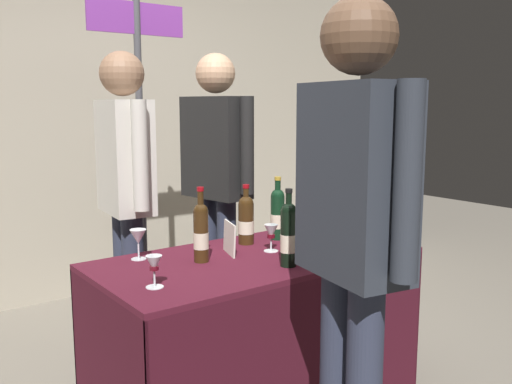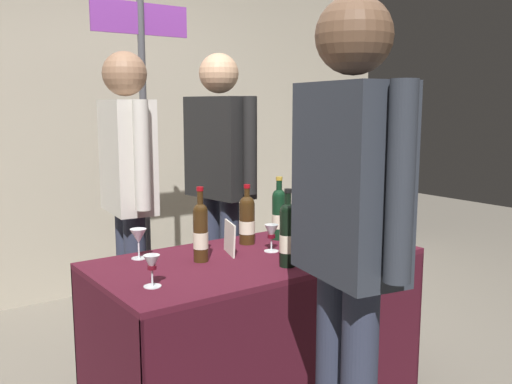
{
  "view_description": "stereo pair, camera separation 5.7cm",
  "coord_description": "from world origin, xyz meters",
  "px_view_note": "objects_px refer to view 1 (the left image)",
  "views": [
    {
      "loc": [
        -1.53,
        -2.04,
        1.45
      ],
      "look_at": [
        0.0,
        0.0,
        1.05
      ],
      "focal_mm": 39.36,
      "sensor_mm": 36.0,
      "label": 1
    },
    {
      "loc": [
        -1.48,
        -2.07,
        1.45
      ],
      "look_at": [
        0.0,
        0.0,
        1.05
      ],
      "focal_mm": 39.36,
      "sensor_mm": 36.0,
      "label": 2
    }
  ],
  "objects_px": {
    "tasting_table": "(256,302)",
    "wine_glass_near_vendor": "(154,265)",
    "flower_vase": "(304,229)",
    "vendor_presenter": "(126,180)",
    "display_bottle_0": "(246,219)",
    "featured_wine_bottle": "(288,234)",
    "wine_glass_mid": "(271,233)",
    "booth_signpost": "(140,124)",
    "wine_glass_near_taster": "(138,238)",
    "taster_foreground_right": "(354,219)"
  },
  "relations": [
    {
      "from": "tasting_table",
      "to": "wine_glass_near_vendor",
      "type": "bearing_deg",
      "value": -166.89
    },
    {
      "from": "flower_vase",
      "to": "vendor_presenter",
      "type": "height_order",
      "value": "vendor_presenter"
    },
    {
      "from": "display_bottle_0",
      "to": "featured_wine_bottle",
      "type": "bearing_deg",
      "value": -101.15
    },
    {
      "from": "wine_glass_near_vendor",
      "to": "wine_glass_mid",
      "type": "distance_m",
      "value": 0.71
    },
    {
      "from": "vendor_presenter",
      "to": "booth_signpost",
      "type": "relative_size",
      "value": 0.83
    },
    {
      "from": "wine_glass_near_vendor",
      "to": "booth_signpost",
      "type": "distance_m",
      "value": 1.5
    },
    {
      "from": "featured_wine_bottle",
      "to": "wine_glass_near_vendor",
      "type": "height_order",
      "value": "featured_wine_bottle"
    },
    {
      "from": "wine_glass_near_taster",
      "to": "vendor_presenter",
      "type": "distance_m",
      "value": 0.6
    },
    {
      "from": "tasting_table",
      "to": "vendor_presenter",
      "type": "distance_m",
      "value": 1.0
    },
    {
      "from": "taster_foreground_right",
      "to": "booth_signpost",
      "type": "bearing_deg",
      "value": 5.24
    },
    {
      "from": "wine_glass_near_vendor",
      "to": "wine_glass_near_taster",
      "type": "bearing_deg",
      "value": 72.99
    },
    {
      "from": "display_bottle_0",
      "to": "vendor_presenter",
      "type": "bearing_deg",
      "value": 121.87
    },
    {
      "from": "vendor_presenter",
      "to": "taster_foreground_right",
      "type": "bearing_deg",
      "value": 8.76
    },
    {
      "from": "display_bottle_0",
      "to": "vendor_presenter",
      "type": "distance_m",
      "value": 0.73
    },
    {
      "from": "tasting_table",
      "to": "booth_signpost",
      "type": "height_order",
      "value": "booth_signpost"
    },
    {
      "from": "display_bottle_0",
      "to": "wine_glass_mid",
      "type": "distance_m",
      "value": 0.2
    },
    {
      "from": "wine_glass_near_taster",
      "to": "vendor_presenter",
      "type": "height_order",
      "value": "vendor_presenter"
    },
    {
      "from": "vendor_presenter",
      "to": "display_bottle_0",
      "type": "bearing_deg",
      "value": 37.61
    },
    {
      "from": "wine_glass_near_taster",
      "to": "booth_signpost",
      "type": "xyz_separation_m",
      "value": [
        0.45,
        0.89,
        0.48
      ]
    },
    {
      "from": "vendor_presenter",
      "to": "taster_foreground_right",
      "type": "relative_size",
      "value": 0.97
    },
    {
      "from": "display_bottle_0",
      "to": "flower_vase",
      "type": "height_order",
      "value": "flower_vase"
    },
    {
      "from": "featured_wine_bottle",
      "to": "flower_vase",
      "type": "distance_m",
      "value": 0.22
    },
    {
      "from": "tasting_table",
      "to": "taster_foreground_right",
      "type": "bearing_deg",
      "value": -103.88
    },
    {
      "from": "taster_foreground_right",
      "to": "featured_wine_bottle",
      "type": "bearing_deg",
      "value": -9.32
    },
    {
      "from": "featured_wine_bottle",
      "to": "wine_glass_mid",
      "type": "height_order",
      "value": "featured_wine_bottle"
    },
    {
      "from": "featured_wine_bottle",
      "to": "display_bottle_0",
      "type": "relative_size",
      "value": 1.13
    },
    {
      "from": "taster_foreground_right",
      "to": "booth_signpost",
      "type": "xyz_separation_m",
      "value": [
        0.17,
        1.95,
        0.25
      ]
    },
    {
      "from": "tasting_table",
      "to": "wine_glass_near_taster",
      "type": "distance_m",
      "value": 0.63
    },
    {
      "from": "vendor_presenter",
      "to": "wine_glass_near_taster",
      "type": "bearing_deg",
      "value": -13.31
    },
    {
      "from": "taster_foreground_right",
      "to": "wine_glass_near_vendor",
      "type": "bearing_deg",
      "value": 41.31
    },
    {
      "from": "tasting_table",
      "to": "taster_foreground_right",
      "type": "xyz_separation_m",
      "value": [
        -0.2,
        -0.8,
        0.56
      ]
    },
    {
      "from": "flower_vase",
      "to": "vendor_presenter",
      "type": "distance_m",
      "value": 1.05
    },
    {
      "from": "wine_glass_mid",
      "to": "vendor_presenter",
      "type": "relative_size",
      "value": 0.08
    },
    {
      "from": "display_bottle_0",
      "to": "wine_glass_mid",
      "type": "height_order",
      "value": "display_bottle_0"
    },
    {
      "from": "display_bottle_0",
      "to": "vendor_presenter",
      "type": "height_order",
      "value": "vendor_presenter"
    },
    {
      "from": "featured_wine_bottle",
      "to": "wine_glass_near_taster",
      "type": "height_order",
      "value": "featured_wine_bottle"
    },
    {
      "from": "wine_glass_near_vendor",
      "to": "taster_foreground_right",
      "type": "height_order",
      "value": "taster_foreground_right"
    },
    {
      "from": "vendor_presenter",
      "to": "booth_signpost",
      "type": "height_order",
      "value": "booth_signpost"
    },
    {
      "from": "tasting_table",
      "to": "booth_signpost",
      "type": "distance_m",
      "value": 1.41
    },
    {
      "from": "vendor_presenter",
      "to": "taster_foreground_right",
      "type": "xyz_separation_m",
      "value": [
        0.08,
        -1.61,
        0.04
      ]
    },
    {
      "from": "booth_signpost",
      "to": "taster_foreground_right",
      "type": "bearing_deg",
      "value": -95.09
    },
    {
      "from": "flower_vase",
      "to": "wine_glass_near_taster",
      "type": "bearing_deg",
      "value": 150.33
    },
    {
      "from": "tasting_table",
      "to": "wine_glass_near_vendor",
      "type": "xyz_separation_m",
      "value": [
        -0.59,
        -0.14,
        0.32
      ]
    },
    {
      "from": "vendor_presenter",
      "to": "flower_vase",
      "type": "bearing_deg",
      "value": 33.16
    },
    {
      "from": "tasting_table",
      "to": "vendor_presenter",
      "type": "height_order",
      "value": "vendor_presenter"
    },
    {
      "from": "wine_glass_near_taster",
      "to": "wine_glass_near_vendor",
      "type": "bearing_deg",
      "value": -107.01
    },
    {
      "from": "wine_glass_near_vendor",
      "to": "display_bottle_0",
      "type": "bearing_deg",
      "value": 26.73
    },
    {
      "from": "booth_signpost",
      "to": "wine_glass_mid",
      "type": "bearing_deg",
      "value": -83.79
    },
    {
      "from": "vendor_presenter",
      "to": "wine_glass_near_vendor",
      "type": "bearing_deg",
      "value": -12.45
    },
    {
      "from": "wine_glass_near_vendor",
      "to": "vendor_presenter",
      "type": "relative_size",
      "value": 0.07
    }
  ]
}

